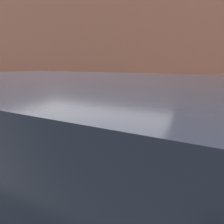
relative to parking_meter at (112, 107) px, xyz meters
name	(u,v)px	position (x,y,z in m)	size (l,w,h in m)	color
ground_plane	(67,198)	(-0.26, -0.98, -1.19)	(60.00, 60.00, 0.00)	#47474C
sidewalk	(123,138)	(-0.26, 1.22, -1.13)	(24.00, 2.80, 0.12)	#9E9B96
building_facade	(154,38)	(-0.26, 4.08, 1.57)	(24.00, 0.30, 5.53)	#935642
parking_meter	(112,107)	(0.00, 0.00, 0.00)	(0.20, 0.14, 1.49)	gray
parked_car_beside_meter	(131,195)	(0.89, -1.53, -0.27)	(4.90, 1.95, 1.80)	black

